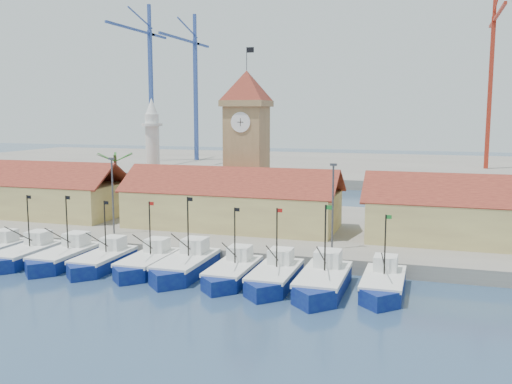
% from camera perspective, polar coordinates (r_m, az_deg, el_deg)
% --- Properties ---
extents(ground, '(400.00, 400.00, 0.00)m').
position_cam_1_polar(ground, '(54.27, -9.60, -9.00)').
color(ground, navy).
rests_on(ground, ground).
extents(quay, '(140.00, 32.00, 1.50)m').
position_cam_1_polar(quay, '(75.61, -1.38, -3.47)').
color(quay, gray).
rests_on(quay, ground).
extents(terminal, '(240.00, 80.00, 2.00)m').
position_cam_1_polar(terminal, '(158.69, 8.60, 2.52)').
color(terminal, gray).
rests_on(terminal, ground).
extents(boat_1, '(3.63, 9.94, 7.52)m').
position_cam_1_polar(boat_1, '(65.03, -22.16, -5.93)').
color(boat_1, navy).
rests_on(boat_1, ground).
extents(boat_2, '(3.67, 10.05, 7.61)m').
position_cam_1_polar(boat_2, '(62.60, -18.73, -6.28)').
color(boat_2, navy).
rests_on(boat_2, ground).
extents(boat_3, '(3.50, 9.58, 7.25)m').
position_cam_1_polar(boat_3, '(60.17, -15.19, -6.74)').
color(boat_3, navy).
rests_on(boat_3, ground).
extents(boat_4, '(3.54, 9.71, 7.35)m').
position_cam_1_polar(boat_4, '(58.11, -10.89, -7.11)').
color(boat_4, navy).
rests_on(boat_4, ground).
extents(boat_5, '(3.87, 10.60, 8.02)m').
position_cam_1_polar(boat_5, '(56.27, -7.16, -7.45)').
color(boat_5, navy).
rests_on(boat_5, ground).
extents(boat_6, '(3.52, 9.63, 7.29)m').
position_cam_1_polar(boat_6, '(53.98, -2.43, -8.15)').
color(boat_6, navy).
rests_on(boat_6, ground).
extents(boat_7, '(3.62, 9.90, 7.49)m').
position_cam_1_polar(boat_7, '(52.44, 1.81, -8.60)').
color(boat_7, navy).
rests_on(boat_7, ground).
extents(boat_8, '(3.91, 10.72, 8.11)m').
position_cam_1_polar(boat_8, '(51.06, 6.66, -9.04)').
color(boat_8, navy).
rests_on(boat_8, ground).
extents(boat_9, '(3.52, 9.63, 7.29)m').
position_cam_1_polar(boat_9, '(51.50, 12.58, -9.13)').
color(boat_9, navy).
rests_on(boat_9, ground).
extents(hall_left, '(31.20, 10.13, 7.61)m').
position_cam_1_polar(hall_left, '(87.33, -22.60, -0.39)').
color(hall_left, '#D1C472').
rests_on(hall_left, quay).
extents(hall_center, '(27.04, 10.13, 7.61)m').
position_cam_1_polar(hall_center, '(71.30, -2.42, -1.53)').
color(hall_center, '#D1C472').
rests_on(hall_center, quay).
extents(hall_right, '(31.20, 10.13, 7.61)m').
position_cam_1_polar(hall_right, '(67.75, 24.03, -2.72)').
color(hall_right, '#D1C472').
rests_on(hall_right, quay).
extents(clock_tower, '(5.80, 5.80, 22.70)m').
position_cam_1_polar(clock_tower, '(76.10, -0.93, 5.11)').
color(clock_tower, '#A38154').
rests_on(clock_tower, quay).
extents(minaret, '(3.00, 3.00, 16.30)m').
position_cam_1_polar(minaret, '(83.92, -10.29, 3.72)').
color(minaret, silver).
rests_on(minaret, quay).
extents(palm_tree, '(5.60, 5.03, 8.39)m').
position_cam_1_polar(palm_tree, '(84.95, -13.85, 1.31)').
color(palm_tree, brown).
rests_on(palm_tree, quay).
extents(lamp_posts, '(80.70, 0.25, 9.03)m').
position_cam_1_polar(lamp_posts, '(63.35, -4.44, -0.46)').
color(lamp_posts, '#3F3F44').
rests_on(lamp_posts, quay).
extents(crane_blue_far, '(1.00, 32.58, 43.72)m').
position_cam_1_polar(crane_blue_far, '(166.34, -10.71, 11.43)').
color(crane_blue_far, '#2F4892').
rests_on(crane_blue_far, terminal).
extents(crane_blue_near, '(1.00, 32.26, 41.46)m').
position_cam_1_polar(crane_blue_near, '(166.83, -6.26, 11.07)').
color(crane_blue_near, '#2F4892').
rests_on(crane_blue_near, terminal).
extents(crane_red_right, '(1.00, 33.97, 43.53)m').
position_cam_1_polar(crane_red_right, '(150.57, 22.51, 11.36)').
color(crane_red_right, '#A12818').
rests_on(crane_red_right, terminal).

